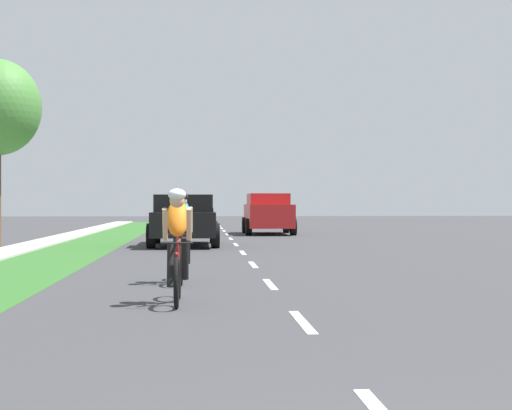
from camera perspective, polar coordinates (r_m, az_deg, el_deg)
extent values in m
plane|color=#38383A|center=(22.59, -0.99, -3.36)|extent=(120.00, 120.00, 0.00)
cube|color=#2D6026|center=(22.85, -13.13, -3.32)|extent=(2.24, 70.00, 0.01)
cube|color=#B2ADA3|center=(23.18, -17.37, -3.27)|extent=(1.22, 70.00, 0.10)
cube|color=white|center=(9.46, 3.31, -8.26)|extent=(0.12, 1.80, 0.01)
cube|color=white|center=(13.72, 1.00, -5.64)|extent=(0.12, 1.80, 0.01)
cube|color=white|center=(17.99, -0.20, -4.25)|extent=(0.12, 1.80, 0.01)
cube|color=white|center=(22.28, -0.94, -3.40)|extent=(0.12, 1.80, 0.01)
cube|color=white|center=(26.58, -1.44, -2.82)|extent=(0.12, 1.80, 0.01)
cube|color=white|center=(30.88, -1.80, -2.41)|extent=(0.12, 1.80, 0.01)
cube|color=white|center=(35.18, -2.08, -2.09)|extent=(0.12, 1.80, 0.01)
cube|color=white|center=(39.48, -2.29, -1.85)|extent=(0.12, 1.80, 0.01)
cube|color=white|center=(43.78, -2.46, -1.65)|extent=(0.12, 1.80, 0.01)
cube|color=white|center=(48.09, -2.60, -1.49)|extent=(0.12, 1.80, 0.01)
cube|color=white|center=(52.39, -2.72, -1.35)|extent=(0.12, 1.80, 0.01)
torus|color=black|center=(11.64, -5.52, -5.01)|extent=(0.06, 0.68, 0.68)
torus|color=black|center=(10.61, -5.66, -5.52)|extent=(0.06, 0.68, 0.68)
cylinder|color=red|center=(11.01, -5.60, -4.37)|extent=(0.04, 0.59, 0.43)
cylinder|color=red|center=(11.28, -5.56, -3.75)|extent=(0.04, 0.04, 0.55)
cylinder|color=red|center=(11.04, -5.59, -2.64)|extent=(0.03, 0.55, 0.03)
cylinder|color=black|center=(10.59, -5.66, -2.71)|extent=(0.42, 0.02, 0.02)
ellipsoid|color=orange|center=(11.10, -5.59, -0.92)|extent=(0.30, 0.54, 0.63)
sphere|color=tan|center=(10.81, -5.63, 0.32)|extent=(0.20, 0.20, 0.20)
ellipsoid|color=white|center=(10.81, -5.63, 0.75)|extent=(0.24, 0.28, 0.16)
cylinder|color=tan|center=(10.82, -6.47, -1.37)|extent=(0.07, 0.26, 0.45)
cylinder|color=tan|center=(10.81, -4.78, -1.37)|extent=(0.07, 0.26, 0.45)
cylinder|color=black|center=(11.21, -6.09, -4.29)|extent=(0.10, 0.30, 0.60)
cylinder|color=black|center=(11.15, -5.07, -3.80)|extent=(0.10, 0.25, 0.61)
torus|color=black|center=(14.50, -5.26, -3.99)|extent=(0.06, 0.68, 0.68)
torus|color=black|center=(13.47, -5.36, -4.31)|extent=(0.06, 0.68, 0.68)
cylinder|color=maroon|center=(13.87, -5.32, -3.43)|extent=(0.04, 0.59, 0.43)
cylinder|color=maroon|center=(14.15, -5.29, -2.96)|extent=(0.04, 0.04, 0.55)
cylinder|color=maroon|center=(13.91, -5.31, -2.06)|extent=(0.03, 0.55, 0.03)
cylinder|color=black|center=(13.46, -5.36, -2.09)|extent=(0.42, 0.02, 0.02)
ellipsoid|color=#26A5CC|center=(13.97, -5.31, -0.70)|extent=(0.30, 0.54, 0.63)
sphere|color=tan|center=(13.69, -5.33, 0.29)|extent=(0.20, 0.20, 0.20)
ellipsoid|color=black|center=(13.69, -5.33, 0.62)|extent=(0.24, 0.28, 0.16)
cylinder|color=tan|center=(13.69, -6.00, -1.05)|extent=(0.07, 0.26, 0.45)
cylinder|color=tan|center=(13.69, -4.66, -1.05)|extent=(0.07, 0.26, 0.45)
cylinder|color=black|center=(14.08, -5.71, -3.38)|extent=(0.10, 0.30, 0.60)
cylinder|color=black|center=(14.02, -4.89, -2.99)|extent=(0.10, 0.25, 0.61)
cube|color=black|center=(26.13, -5.12, -1.30)|extent=(1.96, 5.10, 0.76)
cube|color=black|center=(25.35, -5.15, 0.01)|extent=(1.80, 1.78, 0.64)
cube|color=#1E2833|center=(24.64, -5.19, -0.04)|extent=(1.67, 0.08, 0.52)
cube|color=black|center=(27.17, -6.98, -0.62)|extent=(0.08, 2.80, 0.40)
cube|color=black|center=(27.14, -3.17, -0.62)|extent=(0.08, 2.80, 0.40)
cube|color=black|center=(28.63, -5.02, -0.58)|extent=(1.80, 0.08, 0.40)
cylinder|color=black|center=(24.65, -7.47, -2.18)|extent=(0.26, 0.76, 0.76)
cylinder|color=black|center=(24.61, -2.90, -2.19)|extent=(0.26, 0.76, 0.76)
cylinder|color=black|center=(27.70, -7.09, -1.92)|extent=(0.26, 0.76, 0.76)
cylinder|color=black|center=(27.67, -3.03, -1.93)|extent=(0.26, 0.76, 0.76)
cube|color=red|center=(35.47, 0.87, -0.77)|extent=(1.90, 4.70, 1.00)
cube|color=red|center=(35.66, 0.84, 0.39)|extent=(1.71, 2.91, 0.52)
cube|color=#1E2833|center=(34.41, 1.02, 0.20)|extent=(1.56, 0.08, 0.44)
cylinder|color=black|center=(34.00, -0.52, -1.57)|extent=(0.25, 0.72, 0.72)
cylinder|color=black|center=(34.17, 2.66, -1.56)|extent=(0.25, 0.72, 0.72)
cylinder|color=black|center=(36.82, -0.79, -1.44)|extent=(0.25, 0.72, 0.72)
cylinder|color=black|center=(36.97, 2.15, -1.43)|extent=(0.25, 0.72, 0.72)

